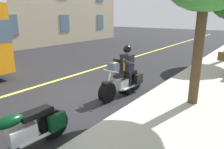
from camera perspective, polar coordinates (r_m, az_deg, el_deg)
The scene contains 6 objects.
ground_plane at distance 7.51m, azimuth -8.67°, elevation -5.45°, with size 80.00×80.00×0.00m, color black.
sidewalk_curb at distance 5.58m, azimuth 27.48°, elevation -14.19°, with size 60.00×5.00×0.15m, color #B2ADA0.
lane_center_stripe at distance 8.97m, azimuth -17.79°, elevation -2.47°, with size 60.00×0.16×0.01m, color #E5DB4C.
motorcycle_main at distance 7.27m, azimuth 3.09°, elevation -2.22°, with size 2.22×0.67×1.26m.
rider_main at distance 7.26m, azimuth 4.04°, elevation 2.52°, with size 0.64×0.57×1.74m.
motorcycle_parked at distance 4.69m, azimuth -23.03°, elevation -14.23°, with size 2.22×0.66×1.26m.
Camera 1 is at (4.90, 5.01, 2.70)m, focal length 33.36 mm.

